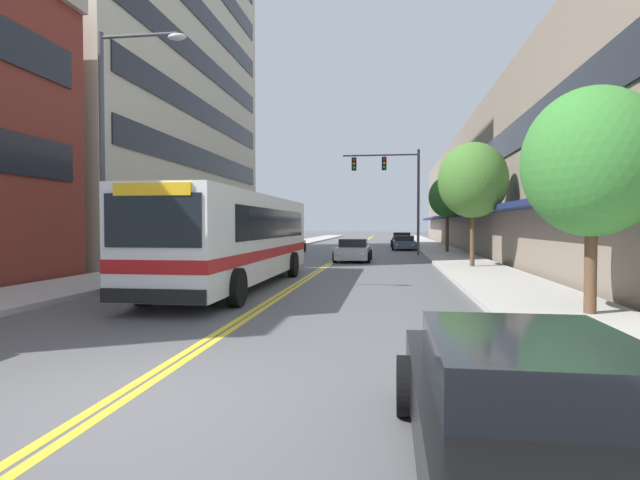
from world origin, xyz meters
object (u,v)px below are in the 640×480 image
Objects in this scene: traffic_signal_mast at (394,181)px; street_tree_right_near at (592,163)px; car_slate_blue_parked_right_far at (404,243)px; street_lamp_left_near at (115,137)px; car_beige_parked_left_near at (289,244)px; city_bus at (238,235)px; car_black_parked_right_foreground at (536,419)px; car_red_parked_right_mid at (402,240)px; street_tree_right_mid at (473,180)px; street_tree_right_far at (447,197)px; car_silver_moving_lead at (353,251)px.

traffic_signal_mast is 24.55m from street_tree_right_near.
street_lamp_left_near is (-9.32, -28.93, 4.14)m from car_slate_blue_parked_right_far.
car_slate_blue_parked_right_far is 0.87× the size of street_tree_right_near.
car_beige_parked_left_near is at bearing 115.11° from street_tree_right_near.
city_bus reaches higher than car_black_parked_right_foreground.
car_black_parked_right_foreground is (8.78, -33.19, -0.08)m from car_beige_parked_left_near.
street_lamp_left_near is at bearing -104.80° from car_red_parked_right_mid.
street_tree_right_mid is (11.97, 10.33, -0.51)m from street_lamp_left_near.
street_tree_right_far is at bearing 88.78° from street_tree_right_mid.
car_beige_parked_left_near is 0.56× the size of traffic_signal_mast.
street_tree_right_mid reaches higher than car_slate_blue_parked_right_far.
city_bus is at bearing -103.56° from car_slate_blue_parked_right_far.
car_black_parked_right_foreground is 1.10× the size of car_red_parked_right_mid.
car_beige_parked_left_near reaches higher than car_silver_moving_lead.
street_tree_right_near is (3.23, 7.57, 2.89)m from car_black_parked_right_foreground.
street_tree_right_mid is 1.06× the size of street_tree_right_far.
car_beige_parked_left_near is at bearing 96.85° from city_bus.
car_slate_blue_parked_right_far is at bearing -89.28° from car_red_parked_right_mid.
car_beige_parked_left_near is 0.54× the size of street_lamp_left_near.
car_red_parked_right_mid is at bearing 90.72° from car_slate_blue_parked_right_far.
street_tree_right_far is (12.24, 23.27, -0.57)m from street_lamp_left_near.
car_black_parked_right_foreground is 14.12m from street_lamp_left_near.
car_beige_parked_left_near is at bearing 104.82° from car_black_parked_right_foreground.
car_slate_blue_parked_right_far is at bearing 76.66° from car_silver_moving_lead.
traffic_signal_mast is 4.25m from street_tree_right_far.
car_beige_parked_left_near is 28.44m from street_tree_right_near.
city_bus reaches higher than car_red_parked_right_mid.
street_tree_right_near is at bearing -85.03° from car_red_parked_right_mid.
traffic_signal_mast is at bearing 107.25° from street_tree_right_mid.
street_lamp_left_near is at bearing 169.71° from street_tree_right_near.
car_beige_parked_left_near is at bearing 123.45° from car_silver_moving_lead.
traffic_signal_mast is (7.91, -1.49, 4.57)m from car_beige_parked_left_near.
car_silver_moving_lead reaches higher than car_slate_blue_parked_right_far.
car_black_parked_right_foreground is 1.14× the size of car_slate_blue_parked_right_far.
street_tree_right_mid is (2.72, -24.67, 3.55)m from car_red_parked_right_mid.
traffic_signal_mast is at bearing -97.57° from car_slate_blue_parked_right_far.
city_bus reaches higher than car_slate_blue_parked_right_far.
car_silver_moving_lead is 16.65m from street_lamp_left_near.
city_bus is at bearing -103.80° from car_silver_moving_lead.
street_lamp_left_near is at bearing -111.88° from car_silver_moving_lead.
car_red_parked_right_mid is 1.05× the size of car_silver_moving_lead.
city_bus is at bearing -100.96° from car_red_parked_right_mid.
street_tree_right_mid is at bearing -37.99° from car_silver_moving_lead.
street_tree_right_far is (2.92, -5.66, 3.57)m from car_slate_blue_parked_right_far.
car_black_parked_right_foreground is 0.66× the size of traffic_signal_mast.
car_silver_moving_lead is at bearing -56.55° from car_beige_parked_left_near.
city_bus is 2.51× the size of car_black_parked_right_foreground.
car_silver_moving_lead is (-3.25, 24.81, 0.03)m from car_black_parked_right_foreground.
car_beige_parked_left_near is 0.85× the size of street_tree_right_near.
street_tree_right_near is (12.01, -25.63, 2.81)m from car_beige_parked_left_near.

